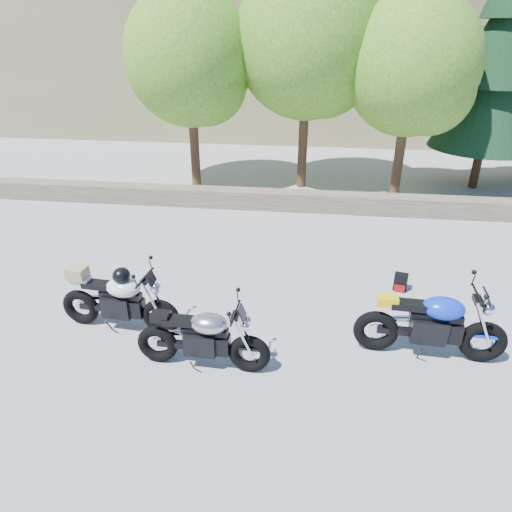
# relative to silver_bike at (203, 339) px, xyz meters

# --- Properties ---
(ground) EXTENTS (90.00, 90.00, 0.00)m
(ground) POSITION_rel_silver_bike_xyz_m (0.29, 1.24, -0.49)
(ground) COLOR gray
(ground) RESTS_ON ground
(stone_wall) EXTENTS (22.00, 0.55, 0.50)m
(stone_wall) POSITION_rel_silver_bike_xyz_m (0.29, 6.74, -0.24)
(stone_wall) COLOR #4C4233
(stone_wall) RESTS_ON ground
(tree_decid_left) EXTENTS (3.67, 3.67, 5.62)m
(tree_decid_left) POSITION_rel_silver_bike_xyz_m (-2.11, 8.38, 3.14)
(tree_decid_left) COLOR #382314
(tree_decid_left) RESTS_ON ground
(tree_decid_mid) EXTENTS (4.08, 4.08, 6.24)m
(tree_decid_mid) POSITION_rel_silver_bike_xyz_m (1.19, 8.78, 3.55)
(tree_decid_mid) COLOR #382314
(tree_decid_mid) RESTS_ON ground
(tree_decid_right) EXTENTS (3.54, 3.54, 5.41)m
(tree_decid_right) POSITION_rel_silver_bike_xyz_m (3.99, 8.18, 3.01)
(tree_decid_right) COLOR #382314
(tree_decid_right) RESTS_ON ground
(conifer_near) EXTENTS (3.17, 3.17, 7.06)m
(conifer_near) POSITION_rel_silver_bike_xyz_m (6.49, 9.44, 3.19)
(conifer_near) COLOR #382314
(conifer_near) RESTS_ON ground
(silver_bike) EXTENTS (2.02, 0.64, 1.01)m
(silver_bike) POSITION_rel_silver_bike_xyz_m (0.00, 0.00, 0.00)
(silver_bike) COLOR black
(silver_bike) RESTS_ON ground
(white_bike) EXTENTS (2.09, 0.66, 1.15)m
(white_bike) POSITION_rel_silver_bike_xyz_m (-1.60, 0.76, 0.07)
(white_bike) COLOR black
(white_bike) RESTS_ON ground
(blue_bike) EXTENTS (2.25, 0.71, 1.13)m
(blue_bike) POSITION_rel_silver_bike_xyz_m (3.34, 0.69, 0.06)
(blue_bike) COLOR black
(blue_bike) RESTS_ON ground
(backpack) EXTENTS (0.28, 0.26, 0.34)m
(backpack) POSITION_rel_silver_bike_xyz_m (3.23, 2.64, -0.33)
(backpack) COLOR black
(backpack) RESTS_ON ground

